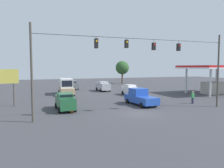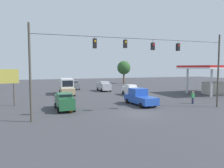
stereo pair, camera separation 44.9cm
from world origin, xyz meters
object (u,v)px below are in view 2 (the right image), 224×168
(pickup_truck_blue_crossing_near, at_px, (140,97))
(traffic_cone_nearest, at_px, (71,109))
(roadside_billboard, at_px, (1,79))
(sedan_white_oncoming_far, at_px, (131,90))
(sedan_silver_oncoming_deep, at_px, (104,86))
(traffic_cone_third, at_px, (63,101))
(box_truck_tan_withflow_far, at_px, (67,87))
(pedestrian, at_px, (193,98))
(overhead_signal_span, at_px, (139,62))
(tree_horizon_right, at_px, (124,68))
(sedan_green_parked_shoulder, at_px, (64,101))
(traffic_cone_fourth, at_px, (62,97))
(sedan_grey_withflow_deep, at_px, (74,85))
(gas_station, at_px, (215,73))
(traffic_cone_second, at_px, (67,104))

(pickup_truck_blue_crossing_near, bearing_deg, traffic_cone_nearest, 10.17)
(roadside_billboard, bearing_deg, sedan_white_oncoming_far, -166.19)
(sedan_silver_oncoming_deep, height_order, traffic_cone_third, sedan_silver_oncoming_deep)
(sedan_silver_oncoming_deep, distance_m, sedan_white_oncoming_far, 8.03)
(sedan_silver_oncoming_deep, relative_size, box_truck_tan_withflow_far, 0.61)
(roadside_billboard, bearing_deg, traffic_cone_nearest, 140.35)
(pedestrian, bearing_deg, overhead_signal_span, 17.27)
(box_truck_tan_withflow_far, bearing_deg, tree_horizon_right, -134.45)
(pickup_truck_blue_crossing_near, distance_m, traffic_cone_third, 10.40)
(sedan_green_parked_shoulder, xyz_separation_m, traffic_cone_nearest, (-0.48, 1.53, -0.66))
(roadside_billboard, bearing_deg, box_truck_tan_withflow_far, -134.07)
(traffic_cone_third, relative_size, roadside_billboard, 0.15)
(overhead_signal_span, xyz_separation_m, traffic_cone_third, (6.63, -9.44, -5.12))
(traffic_cone_third, distance_m, pedestrian, 17.52)
(pickup_truck_blue_crossing_near, xyz_separation_m, pedestrian, (-7.07, 1.67, -0.13))
(box_truck_tan_withflow_far, distance_m, traffic_cone_fourth, 6.64)
(sedan_green_parked_shoulder, height_order, sedan_grey_withflow_deep, sedan_green_parked_shoulder)
(overhead_signal_span, distance_m, sedan_green_parked_shoulder, 9.56)
(sedan_green_parked_shoulder, xyz_separation_m, sedan_white_oncoming_far, (-12.77, -9.62, -0.06))
(traffic_cone_fourth, bearing_deg, gas_station, 174.70)
(traffic_cone_second, bearing_deg, gas_station, -171.56)
(overhead_signal_span, distance_m, roadside_billboard, 17.10)
(sedan_grey_withflow_deep, bearing_deg, roadside_billboard, 56.08)
(sedan_white_oncoming_far, xyz_separation_m, tree_horizon_right, (-9.16, -24.82, 3.73))
(pickup_truck_blue_crossing_near, height_order, traffic_cone_third, pickup_truck_blue_crossing_near)
(traffic_cone_second, distance_m, gas_station, 27.63)
(traffic_cone_nearest, bearing_deg, sedan_white_oncoming_far, -137.76)
(traffic_cone_nearest, bearing_deg, sedan_silver_oncoming_deep, -117.49)
(gas_station, relative_size, tree_horizon_right, 1.60)
(sedan_green_parked_shoulder, relative_size, tree_horizon_right, 0.69)
(gas_station, bearing_deg, sedan_white_oncoming_far, -15.10)
(box_truck_tan_withflow_far, bearing_deg, overhead_signal_span, 104.20)
(sedan_white_oncoming_far, distance_m, roadside_billboard, 20.59)
(traffic_cone_nearest, xyz_separation_m, pedestrian, (-16.31, 0.01, 0.49))
(pedestrian, bearing_deg, sedan_silver_oncoming_deep, -70.82)
(sedan_silver_oncoming_deep, xyz_separation_m, sedan_white_oncoming_far, (-2.51, 7.63, -0.08))
(traffic_cone_third, bearing_deg, sedan_green_parked_shoulder, 84.13)
(sedan_green_parked_shoulder, relative_size, traffic_cone_nearest, 6.60)
(overhead_signal_span, relative_size, tree_horizon_right, 3.24)
(traffic_cone_third, height_order, tree_horizon_right, tree_horizon_right)
(traffic_cone_second, bearing_deg, traffic_cone_nearest, 88.68)
(pedestrian, bearing_deg, sedan_grey_withflow_deep, -64.61)
(sedan_white_oncoming_far, height_order, tree_horizon_right, tree_horizon_right)
(sedan_green_parked_shoulder, relative_size, traffic_cone_fourth, 6.60)
(overhead_signal_span, xyz_separation_m, sedan_green_parked_shoulder, (7.14, -4.54, -4.46))
(traffic_cone_second, height_order, tree_horizon_right, tree_horizon_right)
(traffic_cone_nearest, bearing_deg, box_truck_tan_withflow_far, -96.58)
(sedan_silver_oncoming_deep, bearing_deg, sedan_grey_withflow_deep, -48.27)
(tree_horizon_right, bearing_deg, sedan_grey_withflow_deep, 34.41)
(pickup_truck_blue_crossing_near, height_order, traffic_cone_fourth, pickup_truck_blue_crossing_near)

